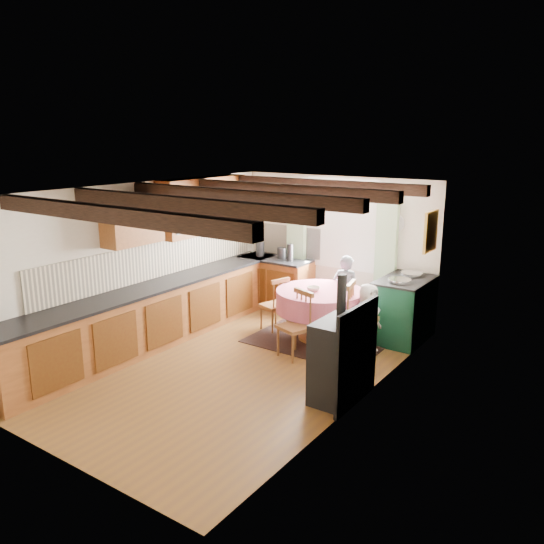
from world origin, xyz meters
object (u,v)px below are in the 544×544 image
Objects in this scene: aga_range at (404,309)px; chair_left at (274,303)px; chair_near at (294,325)px; cup at (340,291)px; cast_iron_stove at (340,338)px; chair_right at (362,318)px; child_right at (367,318)px; dining_table at (319,315)px; child_far at (346,293)px.

chair_left is at bearing -157.80° from aga_range.
chair_near reaches higher than cup.
chair_right is at bearing 105.47° from cast_iron_stove.
chair_right is 0.07m from child_right.
chair_near is at bearing 64.75° from chair_left.
chair_right is at bearing -6.97° from cup.
aga_range is 9.94× the size of cup.
dining_table is 1.08× the size of child_far.
child_far reaches higher than chair_right.
dining_table is 0.57m from cup.
child_far is (0.06, 1.44, 0.13)m from chair_near.
cast_iron_stove is at bearing -178.01° from chair_right.
child_right is at bearing 103.12° from cast_iron_stove.
dining_table is 0.84m from chair_left.
child_right is 9.55× the size of cup.
dining_table is 12.33× the size of cup.
chair_near reaches higher than dining_table.
aga_range is 0.69× the size of cast_iron_stove.
dining_table is 1.29m from aga_range.
chair_left is at bearing 32.63° from child_far.
cup is at bearing 104.87° from chair_left.
dining_table is 0.75m from chair_right.
child_right is at bearing 0.51° from cup.
cast_iron_stove reaches higher than chair_near.
cast_iron_stove is at bearing -87.26° from aga_range.
child_right reaches higher than chair_near.
chair_right is 1.00m from child_far.
child_right is at bearing -107.04° from aga_range.
dining_table is at bearing 79.24° from child_far.
chair_near is at bearing 84.27° from child_far.
chair_right is at bearing -5.55° from dining_table.
cup is (1.19, -0.03, 0.41)m from chair_left.
child_right reaches higher than chair_left.
cast_iron_stove reaches higher than aga_range.
cup is at bearing 85.11° from chair_near.
dining_table is at bearing -143.41° from aga_range.
chair_left is at bearing 179.73° from dining_table.
child_far is (0.93, 0.67, 0.17)m from chair_left.
child_far is at bearing 110.58° from cup.
chair_right is (0.71, 0.69, 0.04)m from chair_near.
aga_range is 1.10m from cup.
chair_left is 1.63m from child_right.
cast_iron_stove is at bearing -155.55° from child_right.
chair_right is at bearing 103.48° from chair_left.
chair_left is at bearing 100.47° from child_right.
child_right is 0.55m from cup.
cup reaches higher than chair_left.
dining_table is 0.80m from child_right.
child_far reaches higher than chair_near.
dining_table is at bearing 126.80° from cast_iron_stove.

